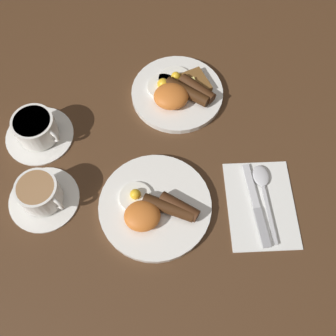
% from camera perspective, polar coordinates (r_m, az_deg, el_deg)
% --- Properties ---
extents(ground_plane, '(3.00, 3.00, 0.00)m').
position_cam_1_polar(ground_plane, '(0.85, -1.87, -5.73)').
color(ground_plane, '#4C301C').
extents(breakfast_plate_near, '(0.24, 0.24, 0.05)m').
position_cam_1_polar(breakfast_plate_near, '(0.84, -1.92, -5.72)').
color(breakfast_plate_near, white).
rests_on(breakfast_plate_near, ground_plane).
extents(breakfast_plate_far, '(0.23, 0.23, 0.05)m').
position_cam_1_polar(breakfast_plate_far, '(0.98, 1.46, 10.97)').
color(breakfast_plate_far, white).
rests_on(breakfast_plate_far, ground_plane).
extents(teacup_near, '(0.15, 0.15, 0.07)m').
position_cam_1_polar(teacup_near, '(0.87, -17.96, -3.70)').
color(teacup_near, white).
rests_on(teacup_near, ground_plane).
extents(teacup_far, '(0.16, 0.16, 0.07)m').
position_cam_1_polar(teacup_far, '(0.95, -18.52, 5.28)').
color(teacup_far, white).
rests_on(teacup_far, ground_plane).
extents(napkin, '(0.15, 0.21, 0.01)m').
position_cam_1_polar(napkin, '(0.88, 13.33, -5.18)').
color(napkin, white).
rests_on(napkin, ground_plane).
extents(knife, '(0.03, 0.19, 0.01)m').
position_cam_1_polar(knife, '(0.87, 12.81, -5.83)').
color(knife, silver).
rests_on(knife, napkin).
extents(spoon, '(0.04, 0.18, 0.01)m').
position_cam_1_polar(spoon, '(0.89, 13.54, -2.17)').
color(spoon, silver).
rests_on(spoon, napkin).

